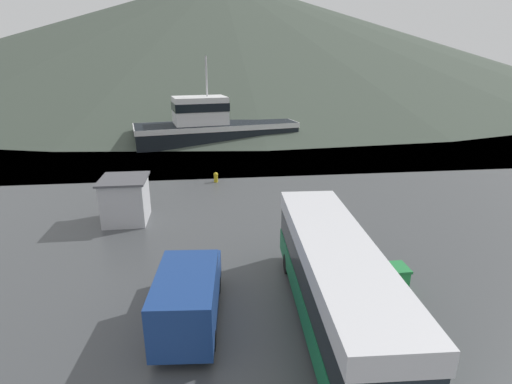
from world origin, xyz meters
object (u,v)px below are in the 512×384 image
fishing_boat (213,126)px  storage_bin (394,278)px  tour_bus (335,279)px  delivery_van (189,295)px  dock_kiosk (126,200)px

fishing_boat → storage_bin: (6.98, -31.84, -1.33)m
tour_bus → fishing_boat: 33.96m
delivery_van → fishing_boat: fishing_boat is taller
tour_bus → delivery_van: tour_bus is taller
fishing_boat → delivery_van: bearing=-13.5°
tour_bus → storage_bin: bearing=33.4°
dock_kiosk → storage_bin: bearing=-36.1°
delivery_van → storage_bin: (8.41, 1.23, -0.66)m
dock_kiosk → delivery_van: bearing=-68.4°
tour_bus → storage_bin: (3.23, 1.91, -1.31)m
tour_bus → dock_kiosk: 14.43m
delivery_van → storage_bin: 8.52m
fishing_boat → storage_bin: 32.63m
delivery_van → dock_kiosk: dock_kiosk is taller
dock_kiosk → fishing_boat: bearing=76.3°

